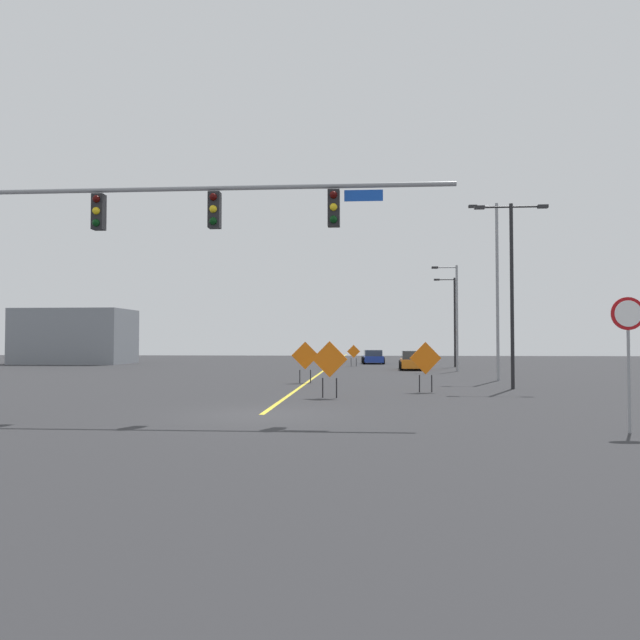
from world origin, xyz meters
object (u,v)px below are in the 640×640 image
street_lamp_mid_right (496,284)px  street_lamp_mid_left (453,317)px  car_orange_passing (413,361)px  construction_sign_left_lane (330,362)px  car_blue_mid (373,357)px  construction_sign_median_near (425,360)px  construction_sign_right_shoulder (305,357)px  construction_sign_right_lane (354,353)px  traffic_signal_assembly (151,228)px  street_lamp_near_right (455,312)px  street_lamp_far_left (512,279)px  stop_sign (628,338)px

street_lamp_mid_right → street_lamp_mid_left: street_lamp_mid_right is taller
street_lamp_mid_left → car_orange_passing: street_lamp_mid_left is taller
construction_sign_left_lane → car_blue_mid: size_ratio=0.48×
car_blue_mid → street_lamp_mid_right: bearing=-75.4°
construction_sign_median_near → construction_sign_right_shoulder: bearing=136.4°
street_lamp_mid_left → construction_sign_median_near: bearing=-100.5°
construction_sign_right_lane → car_orange_passing: 7.26m
traffic_signal_assembly → street_lamp_mid_right: size_ratio=1.47×
construction_sign_median_near → construction_sign_right_shoulder: (-5.48, 5.21, -0.01)m
car_orange_passing → construction_sign_left_lane: bearing=-101.8°
street_lamp_near_right → construction_sign_left_lane: street_lamp_near_right is taller
construction_sign_left_lane → car_orange_passing: 23.38m
traffic_signal_assembly → car_orange_passing: size_ratio=3.08×
street_lamp_far_left → construction_sign_right_lane: 25.18m
traffic_signal_assembly → construction_sign_median_near: traffic_signal_assembly is taller
stop_sign → construction_sign_right_shoulder: (-9.03, 16.23, -0.89)m
construction_sign_right_lane → construction_sign_right_shoulder: 20.69m
construction_sign_right_shoulder → car_orange_passing: (6.48, 14.87, -0.65)m
stop_sign → street_lamp_near_right: (0.19, 28.79, 1.91)m
street_lamp_far_left → construction_sign_right_shoulder: size_ratio=3.95×
street_lamp_near_right → car_orange_passing: bearing=140.0°
street_lamp_far_left → construction_sign_right_lane: bearing=107.3°
traffic_signal_assembly → car_orange_passing: 30.25m
stop_sign → construction_sign_right_shoulder: size_ratio=1.50×
street_lamp_mid_right → construction_sign_right_lane: 20.07m
street_lamp_near_right → street_lamp_far_left: 15.76m
street_lamp_mid_right → street_lamp_mid_left: size_ratio=1.32×
stop_sign → car_blue_mid: size_ratio=0.71×
street_lamp_mid_right → street_lamp_near_right: street_lamp_mid_right is taller
street_lamp_far_left → construction_sign_left_lane: size_ratio=3.90×
street_lamp_far_left → car_orange_passing: size_ratio=1.81×
construction_sign_median_near → construction_sign_right_lane: (-3.44, 25.80, -0.18)m
construction_sign_median_near → car_blue_mid: size_ratio=0.47×
street_lamp_far_left → street_lamp_mid_left: bearing=88.5°
car_orange_passing → street_lamp_mid_right: bearing=-74.2°
construction_sign_right_lane → construction_sign_left_lane: 28.60m
street_lamp_far_left → car_blue_mid: (-5.77, 29.77, -4.20)m
traffic_signal_assembly → construction_sign_right_shoulder: traffic_signal_assembly is taller
street_lamp_near_right → car_orange_passing: 4.98m
construction_sign_right_shoulder → construction_sign_left_lane: size_ratio=0.99×
construction_sign_median_near → construction_sign_right_lane: construction_sign_median_near is taller
construction_sign_right_shoulder → construction_sign_left_lane: 8.18m
stop_sign → street_lamp_far_left: street_lamp_far_left is taller
traffic_signal_assembly → car_orange_passing: traffic_signal_assembly is taller
street_lamp_far_left → car_orange_passing: street_lamp_far_left is taller
street_lamp_near_right → construction_sign_left_lane: bearing=-110.1°
traffic_signal_assembly → street_lamp_far_left: size_ratio=1.70×
street_lamp_mid_left → car_orange_passing: 6.74m
construction_sign_right_lane → construction_sign_left_lane: size_ratio=0.85×
street_lamp_far_left → construction_sign_left_lane: 9.78m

